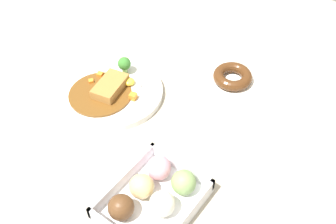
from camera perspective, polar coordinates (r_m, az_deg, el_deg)
ground_plane at (r=0.97m, az=-4.30°, el=0.05°), size 1.60×1.60×0.00m
curry_plate at (r=1.01m, az=-8.22°, el=3.09°), size 0.26×0.26×0.07m
donut_box at (r=0.79m, az=-2.16°, el=-12.11°), size 0.20×0.16×0.06m
chocolate_ring_donut at (r=1.05m, az=9.49°, el=5.12°), size 0.16×0.16×0.03m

